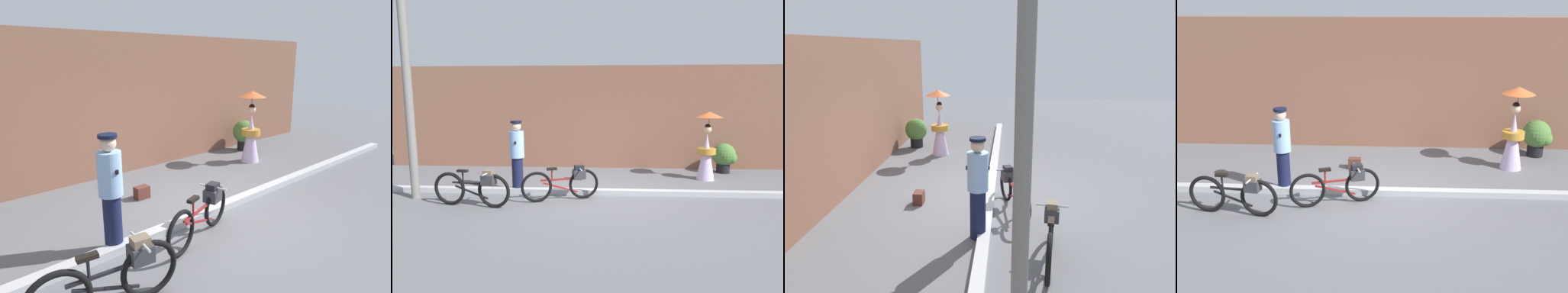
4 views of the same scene
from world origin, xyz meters
TOP-DOWN VIEW (x-y plane):
  - ground_plane at (0.00, 0.00)m, footprint 30.00×30.00m
  - building_wall at (0.00, 3.22)m, footprint 14.00×0.40m
  - sidewalk_curb at (0.00, 0.00)m, footprint 14.00×0.20m
  - bicycle_near_officer at (-2.56, -1.01)m, footprint 1.70×0.48m
  - bicycle_far_side at (-0.76, -0.47)m, footprint 1.66×0.66m
  - person_officer at (-1.96, 0.11)m, footprint 0.34×0.38m
  - person_with_parasol at (2.91, 1.62)m, footprint 0.72×0.72m
  - potted_plant_by_door at (3.71, 2.49)m, footprint 0.69×0.68m
  - backpack_on_pavement at (-0.65, 1.41)m, footprint 0.28×0.19m
  - utility_pole at (-4.13, -0.51)m, footprint 0.18×0.18m

SIDE VIEW (x-z plane):
  - ground_plane at x=0.00m, z-range 0.00..0.00m
  - sidewalk_curb at x=0.00m, z-range 0.00..0.12m
  - backpack_on_pavement at x=-0.65m, z-range 0.01..0.25m
  - bicycle_far_side at x=-0.76m, z-range 0.02..0.78m
  - bicycle_near_officer at x=-2.56m, z-range 0.02..0.80m
  - potted_plant_by_door at x=3.71m, z-range 0.06..0.96m
  - person_with_parasol at x=2.91m, z-range -0.03..1.84m
  - person_officer at x=-1.96m, z-range 0.06..1.77m
  - building_wall at x=0.00m, z-range 0.00..3.26m
  - utility_pole at x=-4.13m, z-range 0.00..4.80m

